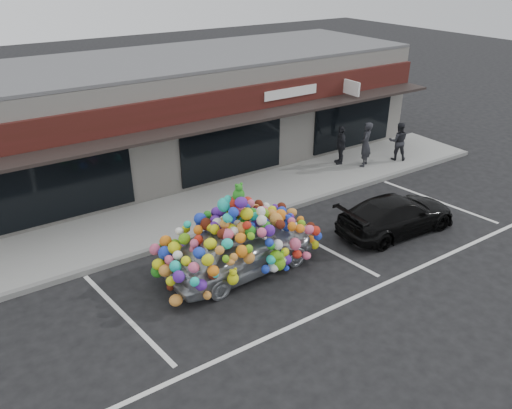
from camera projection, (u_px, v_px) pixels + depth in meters
ground at (242, 278)px, 13.37m from camera, size 90.00×90.00×0.00m
shop_building at (123, 121)px, 18.70m from camera, size 24.00×7.20×4.31m
sidewalk at (178, 217)px, 16.32m from camera, size 26.00×3.00×0.15m
kerb at (199, 236)px, 15.20m from camera, size 26.00×0.18×0.16m
parking_stripe_left at (125, 316)px, 11.94m from camera, size 0.73×4.37×0.01m
parking_stripe_mid at (318, 244)px, 14.89m from camera, size 0.73×4.37×0.01m
parking_stripe_right at (437, 201)px, 17.55m from camera, size 0.73×4.37×0.01m
lane_line at (357, 296)px, 12.63m from camera, size 14.00×0.12×0.01m
toy_car at (240, 243)px, 13.28m from camera, size 3.06×4.59×2.62m
black_sedan at (397, 214)px, 15.38m from camera, size 1.89×4.11×1.16m
pedestrian_a at (366, 144)px, 19.70m from camera, size 0.78×0.72×1.79m
pedestrian_b at (398, 141)px, 20.36m from camera, size 0.97×0.94×1.58m
pedestrian_c at (341, 145)px, 20.00m from camera, size 0.98×0.72×1.55m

